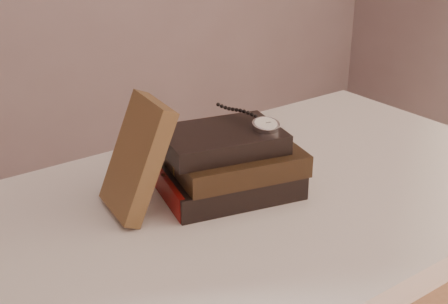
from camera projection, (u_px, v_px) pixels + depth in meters
table at (265, 236)px, 1.04m from camera, size 1.00×0.60×0.75m
book_stack at (230, 164)px, 0.98m from camera, size 0.25×0.20×0.11m
journal at (137, 158)px, 0.91m from camera, size 0.11×0.12×0.18m
pocket_watch at (262, 123)px, 0.97m from camera, size 0.05×0.15×0.02m
eyeglasses at (170, 149)px, 1.01m from camera, size 0.11×0.12×0.04m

